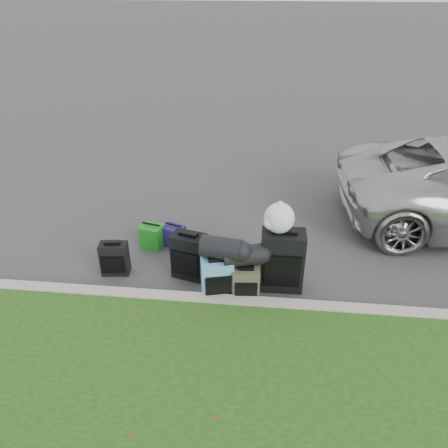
# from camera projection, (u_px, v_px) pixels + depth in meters

# --- Properties ---
(ground) EXTENTS (120.00, 120.00, 0.00)m
(ground) POSITION_uv_depth(u_px,v_px,m) (229.00, 263.00, 6.54)
(ground) COLOR #383535
(ground) RESTS_ON ground
(curb) EXTENTS (120.00, 0.18, 0.15)m
(curb) POSITION_uv_depth(u_px,v_px,m) (222.00, 303.00, 5.64)
(curb) COLOR #9E937F
(curb) RESTS_ON ground
(suitcase_small_black) EXTENTS (0.41, 0.25, 0.49)m
(suitcase_small_black) POSITION_uv_depth(u_px,v_px,m) (115.00, 259.00, 6.21)
(suitcase_small_black) COLOR black
(suitcase_small_black) RESTS_ON ground
(suitcase_large_black_left) EXTENTS (0.52, 0.39, 0.67)m
(suitcase_large_black_left) POSITION_uv_depth(u_px,v_px,m) (190.00, 256.00, 6.10)
(suitcase_large_black_left) COLOR black
(suitcase_large_black_left) RESTS_ON ground
(suitcase_olive) EXTENTS (0.37, 0.25, 0.48)m
(suitcase_olive) POSITION_uv_depth(u_px,v_px,m) (246.00, 284.00, 5.71)
(suitcase_olive) COLOR #393826
(suitcase_olive) RESTS_ON ground
(suitcase_teal) EXTENTS (0.45, 0.33, 0.58)m
(suitcase_teal) POSITION_uv_depth(u_px,v_px,m) (217.00, 279.00, 5.72)
(suitcase_teal) COLOR teal
(suitcase_teal) RESTS_ON ground
(suitcase_large_black_right) EXTENTS (0.58, 0.35, 0.86)m
(suitcase_large_black_right) POSITION_uv_depth(u_px,v_px,m) (282.00, 260.00, 5.85)
(suitcase_large_black_right) COLOR black
(suitcase_large_black_right) RESTS_ON ground
(tote_green) EXTENTS (0.38, 0.33, 0.37)m
(tote_green) POSITION_uv_depth(u_px,v_px,m) (152.00, 236.00, 6.83)
(tote_green) COLOR #1C821D
(tote_green) RESTS_ON ground
(tote_navy) EXTENTS (0.37, 0.33, 0.33)m
(tote_navy) POSITION_uv_depth(u_px,v_px,m) (174.00, 236.00, 6.88)
(tote_navy) COLOR navy
(tote_navy) RESTS_ON ground
(duffel_left) EXTENTS (0.57, 0.41, 0.28)m
(duffel_left) POSITION_uv_depth(u_px,v_px,m) (242.00, 256.00, 5.61)
(duffel_left) COLOR black
(duffel_left) RESTS_ON suitcase_olive
(duffel_right) EXTENTS (0.56, 0.37, 0.29)m
(duffel_right) POSITION_uv_depth(u_px,v_px,m) (221.00, 248.00, 5.56)
(duffel_right) COLOR black
(duffel_right) RESTS_ON suitcase_teal
(trash_bag) EXTENTS (0.39, 0.39, 0.39)m
(trash_bag) POSITION_uv_depth(u_px,v_px,m) (279.00, 218.00, 5.57)
(trash_bag) COLOR white
(trash_bag) RESTS_ON suitcase_large_black_right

